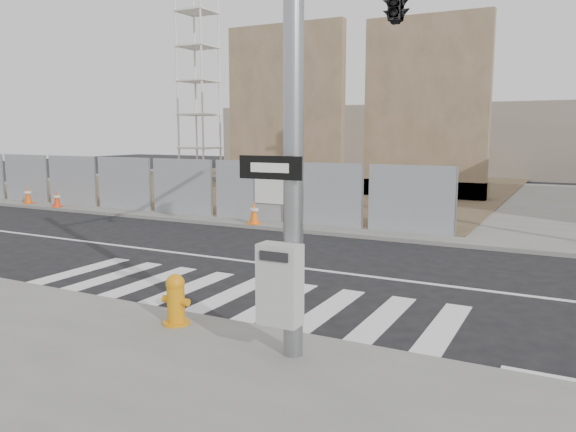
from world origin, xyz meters
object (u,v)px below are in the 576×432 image
at_px(signal_pole, 369,27).
at_px(traffic_cone_a, 28,195).
at_px(crane_tower, 197,31).
at_px(traffic_cone_b, 57,199).
at_px(traffic_cone_d, 254,213).
at_px(fire_hydrant, 176,300).
at_px(traffic_cone_c, 202,205).

bearing_deg(signal_pole, traffic_cone_a, 159.26).
relative_size(crane_tower, traffic_cone_a, 25.08).
bearing_deg(crane_tower, traffic_cone_b, -79.53).
relative_size(signal_pole, traffic_cone_d, 9.48).
height_order(signal_pole, crane_tower, crane_tower).
distance_m(traffic_cone_a, traffic_cone_b, 2.00).
relative_size(crane_tower, fire_hydrant, 22.87).
xyz_separation_m(signal_pole, traffic_cone_c, (-8.95, 7.49, -4.35)).
bearing_deg(traffic_cone_d, signal_pole, -46.24).
relative_size(crane_tower, traffic_cone_d, 24.59).
bearing_deg(crane_tower, traffic_cone_a, -88.30).
bearing_deg(fire_hydrant, traffic_cone_a, 149.48).
bearing_deg(traffic_cone_c, traffic_cone_b, -168.75).
bearing_deg(traffic_cone_d, crane_tower, 131.97).
height_order(crane_tower, fire_hydrant, crane_tower).
height_order(crane_tower, traffic_cone_d, crane_tower).
bearing_deg(traffic_cone_a, traffic_cone_c, 7.05).
distance_m(crane_tower, traffic_cone_c, 16.74).
distance_m(traffic_cone_b, traffic_cone_c, 6.30).
distance_m(traffic_cone_b, traffic_cone_d, 9.13).
relative_size(crane_tower, traffic_cone_b, 27.74).
bearing_deg(traffic_cone_b, signal_pole, -22.49).
bearing_deg(traffic_cone_b, traffic_cone_d, 0.00).
height_order(signal_pole, traffic_cone_a, signal_pole).
bearing_deg(traffic_cone_c, signal_pole, -39.92).
xyz_separation_m(crane_tower, traffic_cone_b, (2.36, -12.78, -8.58)).
relative_size(traffic_cone_c, traffic_cone_d, 0.87).
bearing_deg(traffic_cone_a, traffic_cone_d, -1.13).
relative_size(traffic_cone_a, traffic_cone_d, 0.98).
bearing_deg(signal_pole, traffic_cone_d, 133.76).
height_order(crane_tower, traffic_cone_b, crane_tower).
distance_m(fire_hydrant, traffic_cone_b, 15.68).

